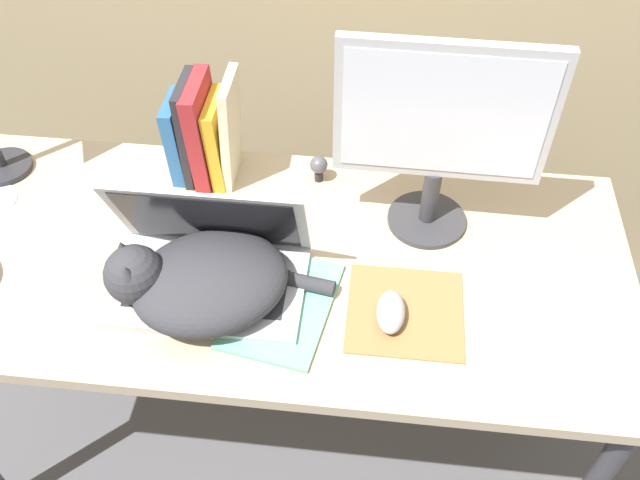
# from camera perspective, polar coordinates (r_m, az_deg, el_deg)

# --- Properties ---
(desk) EXTENTS (1.50, 0.66, 0.76)m
(desk) POSITION_cam_1_polar(r_m,az_deg,el_deg) (1.46, -4.27, -3.49)
(desk) COLOR tan
(desk) RESTS_ON ground_plane
(laptop) EXTENTS (0.38, 0.24, 0.24)m
(laptop) POSITION_cam_1_polar(r_m,az_deg,el_deg) (1.34, -9.31, -2.17)
(laptop) COLOR #B7B7BC
(laptop) RESTS_ON desk
(cat) EXTENTS (0.43, 0.35, 0.14)m
(cat) POSITION_cam_1_polar(r_m,az_deg,el_deg) (1.30, -10.07, -3.36)
(cat) COLOR #333338
(cat) RESTS_ON desk
(external_monitor) EXTENTS (0.41, 0.17, 0.44)m
(external_monitor) POSITION_cam_1_polar(r_m,az_deg,el_deg) (1.32, 10.17, 9.12)
(external_monitor) COLOR #333338
(external_monitor) RESTS_ON desk
(mousepad) EXTENTS (0.22, 0.22, 0.00)m
(mousepad) POSITION_cam_1_polar(r_m,az_deg,el_deg) (1.32, 7.18, -5.97)
(mousepad) COLOR olive
(mousepad) RESTS_ON desk
(computer_mouse) EXTENTS (0.06, 0.10, 0.04)m
(computer_mouse) POSITION_cam_1_polar(r_m,az_deg,el_deg) (1.29, 5.97, -6.04)
(computer_mouse) COLOR #99999E
(computer_mouse) RESTS_ON mousepad
(book_row) EXTENTS (0.15, 0.15, 0.26)m
(book_row) POSITION_cam_1_polar(r_m,az_deg,el_deg) (1.53, -9.73, 8.88)
(book_row) COLOR #285B93
(book_row) RESTS_ON desk
(notepad) EXTENTS (0.23, 0.29, 0.01)m
(notepad) POSITION_cam_1_polar(r_m,az_deg,el_deg) (1.31, -3.28, -5.51)
(notepad) COLOR #6BBC93
(notepad) RESTS_ON desk
(webcam) EXTENTS (0.04, 0.04, 0.07)m
(webcam) POSITION_cam_1_polar(r_m,az_deg,el_deg) (1.54, -0.10, 6.23)
(webcam) COLOR #232328
(webcam) RESTS_ON desk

